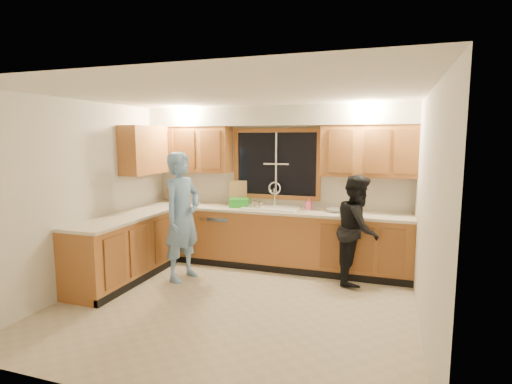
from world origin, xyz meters
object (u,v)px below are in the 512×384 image
woman (358,229)px  dish_crate (239,203)px  stove (97,260)px  knife_block (172,195)px  bowl (335,210)px  sink (271,212)px  man (182,216)px  dishwasher (221,237)px  soap_bottle (309,204)px

woman → dish_crate: 1.91m
stove → dish_crate: size_ratio=3.05×
knife_block → bowl: bearing=-20.5°
sink → man: man is taller
dishwasher → stove: size_ratio=0.91×
man → woman: size_ratio=1.20×
woman → bowl: 0.52m
stove → bowl: 3.38m
knife_block → dish_crate: bearing=-24.1°
sink → stove: sink is taller
knife_block → soap_bottle: 2.41m
woman → sink: bearing=76.9°
dishwasher → soap_bottle: soap_bottle is taller
dishwasher → bowl: size_ratio=3.43×
man → bowl: man is taller
man → woman: (2.38, 0.64, -0.15)m
man → bowl: 2.24m
dish_crate → stove: bearing=-124.8°
knife_block → bowl: knife_block is taller
soap_bottle → bowl: bearing=-12.2°
bowl → dish_crate: bearing=-179.5°
knife_block → stove: bearing=-107.0°
sink → dish_crate: (-0.53, 0.00, 0.12)m
woman → soap_bottle: bearing=61.5°
stove → bowl: bowl is taller
sink → bowl: size_ratio=3.60×
bowl → stove: bearing=-146.6°
stove → dishwasher: bearing=62.3°
sink → dish_crate: bearing=179.8°
dishwasher → man: 1.07m
stove → dish_crate: 2.29m
stove → knife_block: size_ratio=3.87×
woman → dish_crate: woman is taller
knife_block → woman: bearing=-26.0°
soap_bottle → dish_crate: bearing=-174.7°
stove → dish_crate: (1.27, 1.83, 0.54)m
stove → woman: bearing=25.8°
dishwasher → stove: bearing=-117.7°
dish_crate → soap_bottle: size_ratio=1.56×
stove → woman: 3.50m
woman → bowl: bearing=47.3°
sink → woman: (1.34, -0.31, -0.11)m
stove → knife_block: 2.05m
knife_block → sink: bearing=-22.4°
dishwasher → dish_crate: size_ratio=2.78×
man → soap_bottle: size_ratio=9.62×
man → stove: bearing=150.9°
woman → dish_crate: bearing=80.5°
man → soap_bottle: man is taller
dish_crate → soap_bottle: (1.11, 0.10, 0.03)m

